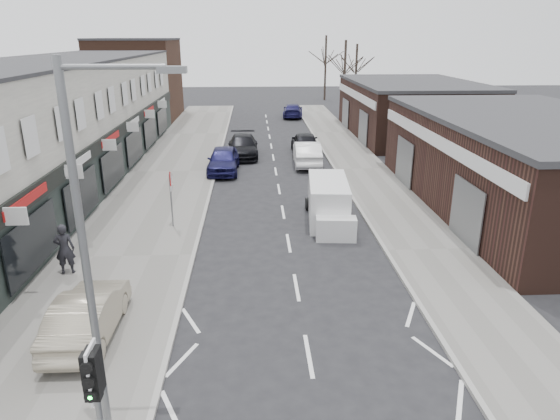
{
  "coord_description": "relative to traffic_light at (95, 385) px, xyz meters",
  "views": [
    {
      "loc": [
        -1.43,
        -9.7,
        8.41
      ],
      "look_at": [
        -0.54,
        6.89,
        2.6
      ],
      "focal_mm": 32.0,
      "sensor_mm": 36.0,
      "label": 1
    }
  ],
  "objects": [
    {
      "name": "pavement_right",
      "position": [
        10.15,
        24.02,
        -2.35
      ],
      "size": [
        3.5,
        64.0,
        0.12
      ],
      "primitive_type": "cube",
      "color": "slate",
      "rests_on": "ground"
    },
    {
      "name": "pedestrian",
      "position": [
        -3.98,
        9.37,
        -1.33
      ],
      "size": [
        0.76,
        0.55,
        1.92
      ],
      "primitive_type": "imported",
      "rotation": [
        0.0,
        0.0,
        3.28
      ],
      "color": "black",
      "rests_on": "pavement_left"
    },
    {
      "name": "tree_far_c",
      "position": [
        12.9,
        62.02,
        -2.41
      ],
      "size": [
        3.6,
        3.6,
        8.5
      ],
      "primitive_type": null,
      "color": "#382D26",
      "rests_on": "ground"
    },
    {
      "name": "pavement_left",
      "position": [
        -2.35,
        24.02,
        -2.35
      ],
      "size": [
        5.5,
        64.0,
        0.12
      ],
      "primitive_type": "cube",
      "color": "slate",
      "rests_on": "ground"
    },
    {
      "name": "parked_car_right_a",
      "position": [
        6.62,
        25.69,
        -1.6
      ],
      "size": [
        1.87,
        4.98,
        1.62
      ],
      "primitive_type": "imported",
      "rotation": [
        0.0,
        0.0,
        3.11
      ],
      "color": "white",
      "rests_on": "ground"
    },
    {
      "name": "parked_car_right_c",
      "position": [
        7.32,
        46.96,
        -1.69
      ],
      "size": [
        2.54,
        5.2,
        1.46
      ],
      "primitive_type": "imported",
      "rotation": [
        0.0,
        0.0,
        3.04
      ],
      "color": "#171645",
      "rests_on": "ground"
    },
    {
      "name": "shop_terrace_left",
      "position": [
        -9.1,
        21.52,
        1.14
      ],
      "size": [
        8.0,
        41.0,
        7.1
      ],
      "primitive_type": "cube",
      "color": "beige",
      "rests_on": "ground"
    },
    {
      "name": "white_van",
      "position": [
        6.48,
        14.58,
        -1.48
      ],
      "size": [
        2.15,
        5.2,
        1.97
      ],
      "rotation": [
        0.0,
        0.0,
        -0.09
      ],
      "color": "white",
      "rests_on": "ground"
    },
    {
      "name": "brick_block_far",
      "position": [
        -9.1,
        47.02,
        1.59
      ],
      "size": [
        8.0,
        10.0,
        8.0
      ],
      "primitive_type": "cube",
      "color": "#44291D",
      "rests_on": "ground"
    },
    {
      "name": "parked_car_right_b",
      "position": [
        6.84,
        29.24,
        -1.59
      ],
      "size": [
        2.11,
        4.92,
        1.65
      ],
      "primitive_type": "imported",
      "rotation": [
        0.0,
        0.0,
        3.11
      ],
      "color": "black",
      "rests_on": "ground"
    },
    {
      "name": "right_unit_near",
      "position": [
        16.9,
        16.02,
        -0.16
      ],
      "size": [
        10.0,
        18.0,
        4.5
      ],
      "primitive_type": "cube",
      "color": "#361F18",
      "rests_on": "ground"
    },
    {
      "name": "tree_far_b",
      "position": [
        15.9,
        56.02,
        -2.41
      ],
      "size": [
        3.6,
        3.6,
        7.5
      ],
      "primitive_type": null,
      "color": "#382D26",
      "rests_on": "ground"
    },
    {
      "name": "tree_far_a",
      "position": [
        13.4,
        50.02,
        -2.41
      ],
      "size": [
        3.6,
        3.6,
        8.0
      ],
      "primitive_type": null,
      "color": "#382D26",
      "rests_on": "ground"
    },
    {
      "name": "street_lamp",
      "position": [
        -0.13,
        1.22,
        2.2
      ],
      "size": [
        2.23,
        0.22,
        8.0
      ],
      "color": "slate",
      "rests_on": "pavement_left"
    },
    {
      "name": "warning_sign",
      "position": [
        -0.76,
        14.02,
        -0.21
      ],
      "size": [
        0.12,
        0.8,
        2.7
      ],
      "color": "slate",
      "rests_on": "pavement_left"
    },
    {
      "name": "parked_car_left_b",
      "position": [
        2.2,
        28.5,
        -1.65
      ],
      "size": [
        2.24,
        5.33,
        1.54
      ],
      "primitive_type": "imported",
      "rotation": [
        0.0,
        0.0,
        0.02
      ],
      "color": "black",
      "rests_on": "ground"
    },
    {
      "name": "sedan_on_pavement",
      "position": [
        -1.9,
        5.18,
        -1.6
      ],
      "size": [
        1.49,
        4.25,
        1.4
      ],
      "primitive_type": "imported",
      "rotation": [
        0.0,
        0.0,
        3.14
      ],
      "color": "#A39983",
      "rests_on": "pavement_left"
    },
    {
      "name": "right_unit_far",
      "position": [
        16.9,
        36.02,
        -0.16
      ],
      "size": [
        10.0,
        16.0,
        4.5
      ],
      "primitive_type": "cube",
      "color": "#361F18",
      "rests_on": "ground"
    },
    {
      "name": "parked_car_left_a",
      "position": [
        1.0,
        24.04,
        -1.6
      ],
      "size": [
        2.03,
        4.83,
        1.63
      ],
      "primitive_type": "imported",
      "rotation": [
        0.0,
        0.0,
        -0.02
      ],
      "color": "#161645",
      "rests_on": "ground"
    },
    {
      "name": "ground",
      "position": [
        4.4,
        2.02,
        -2.41
      ],
      "size": [
        160.0,
        160.0,
        0.0
      ],
      "primitive_type": "plane",
      "color": "black",
      "rests_on": "ground"
    },
    {
      "name": "traffic_light",
      "position": [
        0.0,
        0.0,
        0.0
      ],
      "size": [
        0.28,
        0.6,
        3.1
      ],
      "color": "slate",
      "rests_on": "pavement_left"
    }
  ]
}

